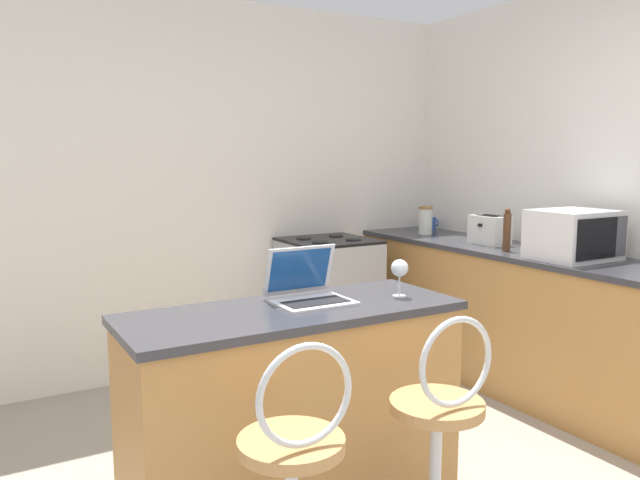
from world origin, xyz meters
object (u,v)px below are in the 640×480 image
at_px(bar_stool_far, 439,455).
at_px(wine_glass_short, 400,269).
at_px(laptop, 307,288).
at_px(microwave, 574,235).
at_px(stove_range, 328,301).
at_px(storage_jar, 426,220).
at_px(toaster, 489,230).
at_px(mug_blue, 432,223).
at_px(pepper_mill, 507,231).

distance_m(bar_stool_far, wine_glass_short, 0.79).
relative_size(laptop, microwave, 0.66).
bearing_deg(microwave, bar_stool_far, -155.37).
height_order(stove_range, wine_glass_short, wine_glass_short).
distance_m(laptop, storage_jar, 2.38).
height_order(toaster, wine_glass_short, toaster).
distance_m(bar_stool_far, mug_blue, 3.03).
relative_size(microwave, pepper_mill, 1.73).
bearing_deg(microwave, storage_jar, 90.36).
xyz_separation_m(laptop, storage_jar, (1.86, 1.48, 0.05)).
distance_m(microwave, wine_glass_short, 1.51).
bearing_deg(storage_jar, mug_blue, 40.70).
distance_m(toaster, stove_range, 1.26).
xyz_separation_m(laptop, pepper_mill, (1.76, 0.56, 0.07)).
distance_m(stove_range, pepper_mill, 1.39).
relative_size(bar_stool_far, stove_range, 1.07).
distance_m(wine_glass_short, pepper_mill, 1.54).
bearing_deg(storage_jar, pepper_mill, -96.10).
bearing_deg(bar_stool_far, toaster, 40.72).
relative_size(laptop, stove_range, 0.34).
xyz_separation_m(stove_range, wine_glass_short, (-0.68, -1.73, 0.58)).
height_order(microwave, wine_glass_short, microwave).
height_order(bar_stool_far, stove_range, bar_stool_far).
bearing_deg(pepper_mill, wine_glass_short, -153.52).
height_order(bar_stool_far, toaster, toaster).
bearing_deg(mug_blue, pepper_mill, -106.27).
relative_size(toaster, storage_jar, 1.22).
height_order(pepper_mill, storage_jar, pepper_mill).
height_order(bar_stool_far, microwave, microwave).
relative_size(toaster, mug_blue, 2.53).
height_order(wine_glass_short, storage_jar, storage_jar).
xyz_separation_m(microwave, wine_glass_short, (-1.49, -0.27, -0.02)).
bearing_deg(pepper_mill, storage_jar, 83.90).
height_order(microwave, mug_blue, microwave).
bearing_deg(bar_stool_far, pepper_mill, 37.08).
xyz_separation_m(toaster, storage_jar, (-0.02, 0.65, 0.01)).
bearing_deg(storage_jar, bar_stool_far, -128.44).
bearing_deg(mug_blue, microwave, -98.10).
bearing_deg(storage_jar, stove_range, 171.04).
height_order(mug_blue, pepper_mill, pepper_mill).
relative_size(stove_range, mug_blue, 8.97).
bearing_deg(storage_jar, laptop, -141.60).
xyz_separation_m(bar_stool_far, storage_jar, (1.67, 2.11, 0.57)).
relative_size(microwave, mug_blue, 4.59).
distance_m(wine_glass_short, mug_blue, 2.48).
height_order(bar_stool_far, pepper_mill, pepper_mill).
height_order(microwave, toaster, microwave).
bearing_deg(microwave, mug_blue, 81.90).
bearing_deg(toaster, bar_stool_far, -139.28).
relative_size(mug_blue, storage_jar, 0.48).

